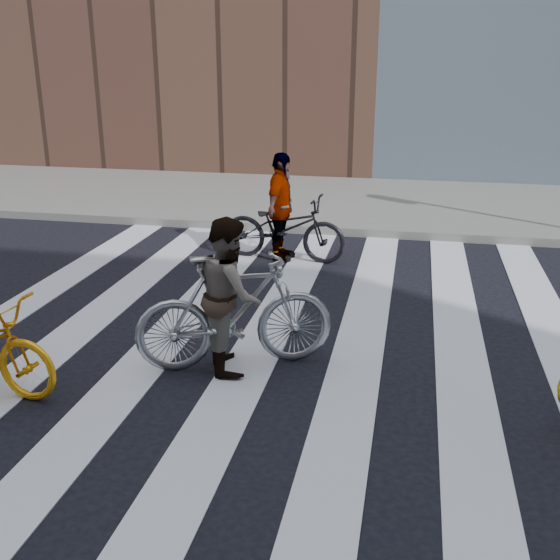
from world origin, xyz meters
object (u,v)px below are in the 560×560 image
(bike_silver_mid, at_px, (235,312))
(rider_mid, at_px, (230,294))
(bike_dark_rear, at_px, (284,228))
(rider_rear, at_px, (281,207))

(bike_silver_mid, distance_m, rider_mid, 0.19)
(bike_silver_mid, relative_size, bike_dark_rear, 1.03)
(bike_dark_rear, xyz_separation_m, rider_mid, (0.19, -3.76, 0.28))
(bike_silver_mid, xyz_separation_m, bike_dark_rear, (-0.24, 3.76, -0.09))
(bike_dark_rear, height_order, rider_rear, rider_rear)
(bike_silver_mid, bearing_deg, bike_dark_rear, -18.53)
(rider_mid, bearing_deg, bike_dark_rear, -19.29)
(bike_dark_rear, bearing_deg, bike_silver_mid, -171.26)
(bike_silver_mid, height_order, rider_rear, rider_rear)
(rider_rear, bearing_deg, bike_dark_rear, -84.99)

